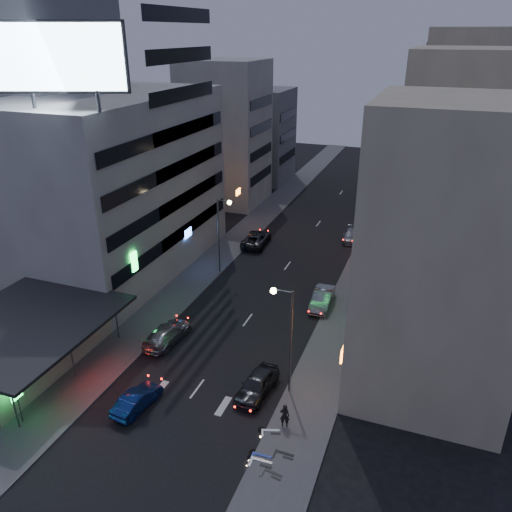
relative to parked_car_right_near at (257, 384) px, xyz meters
The scene contains 29 objects.
ground 6.63m from the parked_car_right_near, 129.75° to the right, with size 180.00×180.00×0.00m, color black.
sidewalk_left 27.78m from the parked_car_right_near, 116.08° to the left, with size 4.00×120.00×0.12m, color #4C4C4F.
sidewalk_right 25.24m from the parked_car_right_near, 81.35° to the left, with size 4.00×120.00×0.12m, color #4C4C4F.
food_court 18.40m from the parked_car_right_near, behind, with size 11.00×13.00×3.88m.
white_building 27.21m from the parked_car_right_near, 144.83° to the left, with size 14.00×24.00×18.00m, color #BBBBB6.
grey_tower 38.70m from the parked_car_right_near, 149.29° to the left, with size 10.00×14.00×34.00m, color slate.
shophouse_near 15.20m from the parked_car_right_near, 26.76° to the left, with size 10.00×11.00×20.00m, color beige.
shophouse_mid 21.60m from the parked_car_right_near, 56.31° to the left, with size 11.00×12.00×16.00m, color tan.
shophouse_far 33.43m from the parked_car_right_near, 70.18° to the left, with size 10.00×14.00×22.00m, color beige.
far_left_a 45.48m from the parked_car_right_near, 116.26° to the left, with size 11.00×10.00×20.00m, color #BBBBB6.
far_left_b 57.06m from the parked_car_right_near, 110.89° to the left, with size 12.00×10.00×15.00m, color slate.
far_right_a 47.06m from the parked_car_right_near, 75.89° to the left, with size 11.00×12.00×18.00m, color tan.
far_right_b 61.15m from the parked_car_right_near, 78.69° to the left, with size 12.00×12.00×24.00m, color beige.
billboard 27.49m from the parked_car_right_near, 164.05° to the left, with size 9.52×3.75×6.20m.
street_lamp_right_near 4.97m from the parked_car_right_near, 29.03° to the left, with size 1.60×0.44×8.02m.
street_lamp_left 20.25m from the parked_car_right_near, 120.83° to the left, with size 1.60×0.44×8.02m.
street_lamp_right_far 35.28m from the parked_car_right_near, 87.22° to the left, with size 1.60×0.44×8.02m.
parked_car_right_near is the anchor object (origin of this frame).
parked_car_right_mid 13.71m from the parked_car_right_near, 84.17° to the left, with size 1.67×4.78×1.58m, color gray.
parked_car_left 27.05m from the parked_car_right_near, 110.48° to the left, with size 2.59×5.62×1.56m, color #2B2C31.
parked_car_right_far 30.65m from the parked_car_right_near, 88.26° to the left, with size 1.78×4.38×1.27m, color gray.
road_car_blue 8.27m from the parked_car_right_near, 149.29° to the right, with size 1.41×4.05×1.33m, color navy.
road_car_silver 9.87m from the parked_car_right_near, 158.87° to the left, with size 2.10×5.16×1.50m, color #A3A6AB.
person 3.78m from the parked_car_right_near, 41.68° to the right, with size 0.63×0.41×1.72m, color black.
scooter_black_a 7.45m from the parked_car_right_near, 57.97° to the right, with size 1.72×0.57×1.05m, color black, non-canonical shape.
scooter_silver_a 6.37m from the parked_car_right_near, 60.98° to the right, with size 2.00×0.67×1.22m, color #9D9DA4, non-canonical shape.
scooter_blue 5.96m from the parked_car_right_near, 60.37° to the right, with size 1.87×0.62×1.14m, color navy, non-canonical shape.
scooter_black_b 6.18m from the parked_car_right_near, 48.06° to the right, with size 1.80×0.60×1.10m, color black, non-canonical shape.
scooter_silver_b 3.92m from the parked_car_right_near, 47.44° to the right, with size 1.77×0.59×1.08m, color #B9BCC1, non-canonical shape.
Camera 1 is at (13.98, -21.40, 23.43)m, focal length 35.00 mm.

